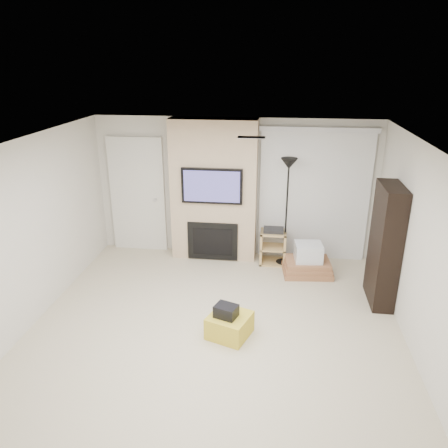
# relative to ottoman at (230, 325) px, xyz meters

# --- Properties ---
(floor) EXTENTS (5.00, 5.50, 0.00)m
(floor) POSITION_rel_ottoman_xyz_m (-0.21, -0.10, -0.15)
(floor) COLOR beige
(floor) RESTS_ON ground
(ceiling) EXTENTS (5.00, 5.50, 0.00)m
(ceiling) POSITION_rel_ottoman_xyz_m (-0.21, -0.10, 2.35)
(ceiling) COLOR white
(ceiling) RESTS_ON wall_back
(wall_back) EXTENTS (5.00, 0.00, 2.50)m
(wall_back) POSITION_rel_ottoman_xyz_m (-0.21, 2.65, 1.10)
(wall_back) COLOR beige
(wall_back) RESTS_ON ground
(wall_front) EXTENTS (5.00, 0.00, 2.50)m
(wall_front) POSITION_rel_ottoman_xyz_m (-0.21, -2.85, 1.10)
(wall_front) COLOR beige
(wall_front) RESTS_ON ground
(wall_left) EXTENTS (0.00, 5.50, 2.50)m
(wall_left) POSITION_rel_ottoman_xyz_m (-2.71, -0.10, 1.10)
(wall_left) COLOR beige
(wall_left) RESTS_ON ground
(wall_right) EXTENTS (0.00, 5.50, 2.50)m
(wall_right) POSITION_rel_ottoman_xyz_m (2.29, -0.10, 1.10)
(wall_right) COLOR beige
(wall_right) RESTS_ON ground
(hvac_vent) EXTENTS (0.35, 0.18, 0.01)m
(hvac_vent) POSITION_rel_ottoman_xyz_m (0.19, 0.70, 2.35)
(hvac_vent) COLOR silver
(hvac_vent) RESTS_ON ceiling
(ottoman) EXTENTS (0.64, 0.64, 0.30)m
(ottoman) POSITION_rel_ottoman_xyz_m (0.00, 0.00, 0.00)
(ottoman) COLOR gold
(ottoman) RESTS_ON floor
(black_bag) EXTENTS (0.34, 0.30, 0.16)m
(black_bag) POSITION_rel_ottoman_xyz_m (-0.04, -0.03, 0.23)
(black_bag) COLOR black
(black_bag) RESTS_ON ottoman
(fireplace_wall) EXTENTS (1.50, 0.47, 2.50)m
(fireplace_wall) POSITION_rel_ottoman_xyz_m (-0.56, 2.44, 1.09)
(fireplace_wall) COLOR #CAAB88
(fireplace_wall) RESTS_ON floor
(entry_door) EXTENTS (1.02, 0.11, 2.14)m
(entry_door) POSITION_rel_ottoman_xyz_m (-2.01, 2.61, 0.90)
(entry_door) COLOR silver
(entry_door) RESTS_ON floor
(vertical_blinds) EXTENTS (1.98, 0.10, 2.37)m
(vertical_blinds) POSITION_rel_ottoman_xyz_m (1.19, 2.60, 1.12)
(vertical_blinds) COLOR silver
(vertical_blinds) RESTS_ON floor
(floor_lamp) EXTENTS (0.28, 0.28, 1.91)m
(floor_lamp) POSITION_rel_ottoman_xyz_m (0.72, 2.26, 1.35)
(floor_lamp) COLOR black
(floor_lamp) RESTS_ON floor
(av_stand) EXTENTS (0.45, 0.38, 0.66)m
(av_stand) POSITION_rel_ottoman_xyz_m (0.51, 2.26, 0.20)
(av_stand) COLOR tan
(av_stand) RESTS_ON floor
(box_stack) EXTENTS (0.86, 0.69, 0.54)m
(box_stack) POSITION_rel_ottoman_xyz_m (1.11, 1.93, 0.06)
(box_stack) COLOR #9C6643
(box_stack) RESTS_ON floor
(bookshelf) EXTENTS (0.30, 0.80, 1.80)m
(bookshelf) POSITION_rel_ottoman_xyz_m (2.13, 1.17, 0.75)
(bookshelf) COLOR black
(bookshelf) RESTS_ON floor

